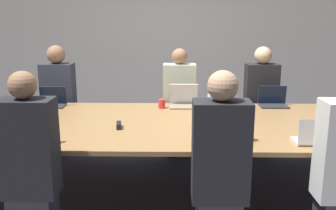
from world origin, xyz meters
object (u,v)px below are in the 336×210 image
object	(u,v)px
laptop_far_center	(184,100)
bottle_far_center	(210,102)
bottle_near_left	(11,125)
bottle_far_left	(25,100)
person_far_right	(260,104)
cup_far_left	(27,104)
laptop_far_right	(273,100)
person_near_midright	(220,170)
laptop_far_left	(52,101)
cup_near_midright	(245,138)
person_near_left	(30,167)
laptop_near_midright	(219,138)
laptop_near_right	(316,137)
cup_near_left	(9,136)
stapler	(119,125)
laptop_near_left	(35,135)
person_far_center	(179,105)
person_far_left	(59,102)
cup_far_center	(162,104)
bottle_near_midright	(247,131)

from	to	relation	value
laptop_far_center	bottle_far_center	distance (m)	0.35
bottle_near_left	bottle_far_left	distance (m)	1.01
person_far_right	cup_far_left	size ratio (longest dim) A/B	17.78
laptop_far_right	person_near_midright	size ratio (longest dim) A/B	0.24
laptop_far_left	cup_near_midright	world-z (taller)	laptop_far_left
bottle_far_center	cup_near_midright	world-z (taller)	bottle_far_center
person_near_left	laptop_near_midright	xyz separation A→B (m)	(1.41, 0.32, 0.13)
laptop_near_right	person_far_right	bearing A→B (deg)	-87.91
cup_near_left	stapler	world-z (taller)	cup_near_left
laptop_near_right	cup_near_left	bearing A→B (deg)	-0.89
laptop_far_center	cup_near_midright	world-z (taller)	laptop_far_center
person_far_right	laptop_near_left	xyz separation A→B (m)	(-2.23, -1.70, 0.12)
laptop_far_center	person_near_left	distance (m)	2.06
bottle_far_center	stapler	xyz separation A→B (m)	(-0.92, -0.69, -0.07)
person_far_center	bottle_far_left	xyz separation A→B (m)	(-1.72, -0.56, 0.18)
cup_near_midright	laptop_far_left	bearing A→B (deg)	147.75
person_far_center	laptop_near_left	size ratio (longest dim) A/B	4.19
laptop_near_midright	stapler	distance (m)	1.01
person_near_left	person_far_center	bearing A→B (deg)	-118.57
person_far_center	cup_far_left	bearing A→B (deg)	-166.16
person_far_right	laptop_near_midright	bearing A→B (deg)	-112.42
bottle_far_center	laptop_far_center	bearing A→B (deg)	147.15
person_far_right	person_near_left	xyz separation A→B (m)	(-2.14, -2.08, -0.01)
person_far_left	bottle_far_left	size ratio (longest dim) A/B	5.15
person_near_midright	stapler	bearing A→B (deg)	-45.43
person_far_left	stapler	xyz separation A→B (m)	(0.95, -1.27, 0.07)
cup_near_midright	person_near_midright	bearing A→B (deg)	-119.06
cup_near_left	bottle_far_left	distance (m)	1.11
person_near_left	laptop_far_left	world-z (taller)	person_near_left
laptop_far_right	cup_near_midright	bearing A→B (deg)	-113.17
bottle_near_left	laptop_near_right	distance (m)	2.55
cup_far_center	person_near_midright	bearing A→B (deg)	-74.06
laptop_far_left	bottle_far_left	size ratio (longest dim) A/B	1.15
laptop_near_midright	laptop_far_left	bearing A→B (deg)	-37.24
laptop_far_left	laptop_near_midright	world-z (taller)	laptop_near_midright
laptop_far_center	person_near_midright	bearing A→B (deg)	-82.83
person_near_midright	laptop_far_center	bearing A→B (deg)	-82.83
cup_near_left	laptop_near_midright	bearing A→B (deg)	-2.95
bottle_near_left	cup_near_midright	world-z (taller)	bottle_near_left
bottle_far_center	person_far_left	distance (m)	1.96
cup_near_midright	bottle_far_center	bearing A→B (deg)	99.51
stapler	cup_near_midright	bearing A→B (deg)	-27.86
laptop_near_midright	laptop_far_right	bearing A→B (deg)	-119.19
person_far_center	laptop_far_center	bearing A→B (deg)	-82.23
person_far_left	bottle_near_midright	distance (m)	2.64
person_far_right	laptop_near_right	world-z (taller)	person_far_right
laptop_near_right	cup_far_left	world-z (taller)	laptop_near_right
bottle_near_left	bottle_far_center	bearing A→B (deg)	28.83
cup_far_left	person_near_midright	xyz separation A→B (m)	(2.02, -1.66, -0.09)
cup_near_left	bottle_far_center	bearing A→B (deg)	31.57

